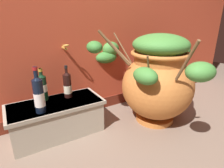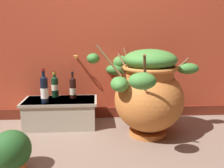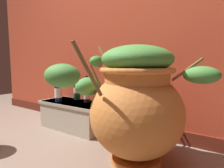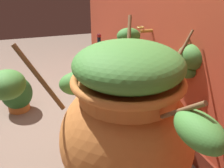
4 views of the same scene
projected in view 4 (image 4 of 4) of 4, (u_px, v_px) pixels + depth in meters
The scene contains 7 objects.
ground_plane at pixel (15, 160), 1.59m from camera, with size 7.00×7.00×0.00m, color #7A6656.
terracotta_urn at pixel (127, 122), 1.20m from camera, with size 1.12×1.19×0.89m.
stone_ledge at pixel (115, 91), 2.16m from camera, with size 0.78×0.37×0.30m.
wine_bottle_left at pixel (129, 69), 1.96m from camera, with size 0.07×0.07×0.29m.
wine_bottle_middle at pixel (99, 58), 2.13m from camera, with size 0.08×0.08×0.35m.
wine_bottle_right at pixel (125, 59), 2.15m from camera, with size 0.08×0.08×0.28m.
potted_shrub at pixel (17, 95), 2.12m from camera, with size 0.28×0.27×0.31m.
Camera 4 is at (1.38, 0.20, 1.11)m, focal length 38.68 mm.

